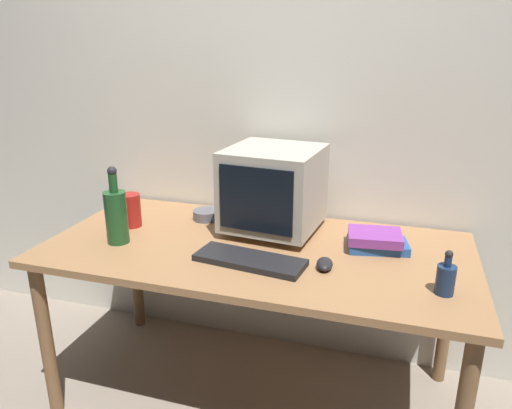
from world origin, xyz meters
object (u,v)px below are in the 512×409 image
(bottle_tall, at_px, (116,215))
(metal_canister, at_px, (131,210))
(computer_mouse, at_px, (325,264))
(bottle_short, at_px, (446,278))
(cd_spindle, at_px, (206,215))
(book_stack, at_px, (376,241))
(crt_monitor, at_px, (274,189))
(keyboard, at_px, (250,260))

(bottle_tall, height_order, metal_canister, bottle_tall)
(computer_mouse, bearing_deg, bottle_tall, 173.04)
(bottle_short, relative_size, cd_spindle, 1.30)
(book_stack, bearing_deg, bottle_tall, -166.74)
(book_stack, bearing_deg, cd_spindle, 171.66)
(crt_monitor, relative_size, bottle_tall, 1.29)
(keyboard, height_order, cd_spindle, cd_spindle)
(keyboard, xyz_separation_m, book_stack, (0.44, 0.27, 0.02))
(bottle_tall, bearing_deg, cd_spindle, 55.83)
(bottle_short, bearing_deg, computer_mouse, 170.63)
(keyboard, distance_m, metal_canister, 0.66)
(bottle_tall, bearing_deg, crt_monitor, 28.32)
(computer_mouse, bearing_deg, cd_spindle, 143.03)
(crt_monitor, xyz_separation_m, bottle_short, (0.69, -0.37, -0.14))
(crt_monitor, bearing_deg, bottle_short, -28.31)
(keyboard, relative_size, computer_mouse, 4.20)
(keyboard, height_order, bottle_short, bottle_short)
(keyboard, xyz_separation_m, computer_mouse, (0.28, 0.04, 0.01))
(book_stack, height_order, metal_canister, metal_canister)
(cd_spindle, height_order, metal_canister, metal_canister)
(book_stack, bearing_deg, bottle_short, -51.12)
(bottle_tall, xyz_separation_m, metal_canister, (-0.04, 0.18, -0.05))
(keyboard, relative_size, bottle_short, 2.69)
(cd_spindle, xyz_separation_m, metal_canister, (-0.29, -0.18, 0.05))
(computer_mouse, bearing_deg, crt_monitor, 125.06)
(bottle_tall, relative_size, metal_canister, 2.17)
(computer_mouse, distance_m, bottle_short, 0.42)
(computer_mouse, relative_size, metal_canister, 0.67)
(book_stack, height_order, cd_spindle, book_stack)
(bottle_short, bearing_deg, crt_monitor, 151.69)
(crt_monitor, bearing_deg, bottle_tall, -151.68)
(book_stack, bearing_deg, metal_canister, -176.66)
(book_stack, bearing_deg, computer_mouse, -125.68)
(crt_monitor, distance_m, keyboard, 0.39)
(keyboard, xyz_separation_m, cd_spindle, (-0.34, 0.39, 0.01))
(bottle_short, distance_m, book_stack, 0.39)
(keyboard, xyz_separation_m, metal_canister, (-0.63, 0.21, 0.06))
(book_stack, relative_size, metal_canister, 1.71)
(bottle_short, height_order, book_stack, bottle_short)
(computer_mouse, bearing_deg, keyboard, -179.89)
(crt_monitor, xyz_separation_m, bottle_tall, (-0.58, -0.31, -0.07))
(crt_monitor, distance_m, bottle_tall, 0.66)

